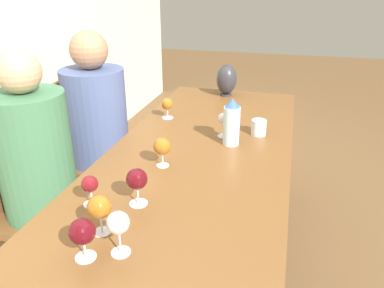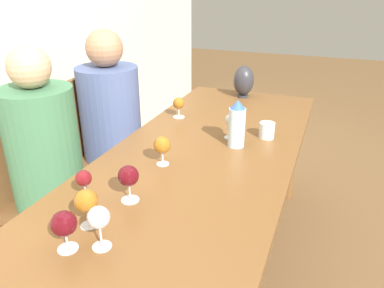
{
  "view_description": "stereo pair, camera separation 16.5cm",
  "coord_description": "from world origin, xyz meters",
  "px_view_note": "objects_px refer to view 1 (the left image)",
  "views": [
    {
      "loc": [
        -1.58,
        -0.39,
        1.54
      ],
      "look_at": [
        -0.12,
        0.0,
        0.87
      ],
      "focal_mm": 35.0,
      "sensor_mm": 36.0,
      "label": 1
    },
    {
      "loc": [
        -1.53,
        -0.55,
        1.54
      ],
      "look_at": [
        -0.12,
        0.0,
        0.87
      ],
      "focal_mm": 35.0,
      "sensor_mm": 36.0,
      "label": 2
    }
  ],
  "objects_px": {
    "vase": "(227,80)",
    "wine_glass_0": "(82,232)",
    "wine_glass_2": "(167,104)",
    "water_bottle": "(232,122)",
    "wine_glass_7": "(162,147)",
    "person_far": "(100,129)",
    "wine_glass_1": "(118,224)",
    "wine_glass_4": "(100,207)",
    "chair_far": "(90,151)",
    "chair_near": "(30,199)",
    "wine_glass_3": "(90,185)",
    "water_tumbler": "(259,127)",
    "wine_glass_6": "(224,119)",
    "person_near": "(40,173)",
    "wine_glass_5": "(137,180)"
  },
  "relations": [
    {
      "from": "wine_glass_1",
      "to": "wine_glass_7",
      "type": "xyz_separation_m",
      "value": [
        0.59,
        0.07,
        -0.01
      ]
    },
    {
      "from": "wine_glass_7",
      "to": "water_tumbler",
      "type": "bearing_deg",
      "value": -38.34
    },
    {
      "from": "chair_near",
      "to": "person_far",
      "type": "xyz_separation_m",
      "value": [
        0.6,
        -0.09,
        0.16
      ]
    },
    {
      "from": "wine_glass_1",
      "to": "wine_glass_2",
      "type": "relative_size",
      "value": 1.18
    },
    {
      "from": "wine_glass_6",
      "to": "person_far",
      "type": "xyz_separation_m",
      "value": [
        0.13,
        0.8,
        -0.19
      ]
    },
    {
      "from": "vase",
      "to": "wine_glass_2",
      "type": "height_order",
      "value": "vase"
    },
    {
      "from": "wine_glass_1",
      "to": "wine_glass_3",
      "type": "relative_size",
      "value": 1.23
    },
    {
      "from": "wine_glass_6",
      "to": "wine_glass_1",
      "type": "bearing_deg",
      "value": 172.28
    },
    {
      "from": "wine_glass_2",
      "to": "chair_near",
      "type": "height_order",
      "value": "chair_near"
    },
    {
      "from": "wine_glass_3",
      "to": "wine_glass_7",
      "type": "distance_m",
      "value": 0.4
    },
    {
      "from": "chair_far",
      "to": "person_near",
      "type": "distance_m",
      "value": 0.63
    },
    {
      "from": "person_far",
      "to": "wine_glass_6",
      "type": "bearing_deg",
      "value": -98.97
    },
    {
      "from": "wine_glass_1",
      "to": "wine_glass_6",
      "type": "bearing_deg",
      "value": -7.72
    },
    {
      "from": "wine_glass_5",
      "to": "person_far",
      "type": "relative_size",
      "value": 0.11
    },
    {
      "from": "wine_glass_5",
      "to": "wine_glass_7",
      "type": "height_order",
      "value": "wine_glass_5"
    },
    {
      "from": "wine_glass_6",
      "to": "chair_far",
      "type": "relative_size",
      "value": 0.13
    },
    {
      "from": "vase",
      "to": "wine_glass_7",
      "type": "xyz_separation_m",
      "value": [
        -1.16,
        0.08,
        -0.02
      ]
    },
    {
      "from": "wine_glass_5",
      "to": "person_far",
      "type": "distance_m",
      "value": 1.07
    },
    {
      "from": "wine_glass_6",
      "to": "vase",
      "type": "bearing_deg",
      "value": 9.01
    },
    {
      "from": "wine_glass_3",
      "to": "wine_glass_4",
      "type": "bearing_deg",
      "value": -141.03
    },
    {
      "from": "wine_glass_2",
      "to": "chair_near",
      "type": "bearing_deg",
      "value": 142.46
    },
    {
      "from": "wine_glass_3",
      "to": "person_near",
      "type": "xyz_separation_m",
      "value": [
        0.3,
        0.45,
        -0.17
      ]
    },
    {
      "from": "wine_glass_3",
      "to": "wine_glass_6",
      "type": "bearing_deg",
      "value": -24.42
    },
    {
      "from": "wine_glass_4",
      "to": "chair_near",
      "type": "relative_size",
      "value": 0.14
    },
    {
      "from": "wine_glass_0",
      "to": "wine_glass_1",
      "type": "xyz_separation_m",
      "value": [
        0.05,
        -0.09,
        0.01
      ]
    },
    {
      "from": "wine_glass_7",
      "to": "chair_far",
      "type": "bearing_deg",
      "value": 52.41
    },
    {
      "from": "wine_glass_3",
      "to": "wine_glass_1",
      "type": "bearing_deg",
      "value": -135.32
    },
    {
      "from": "water_bottle",
      "to": "water_tumbler",
      "type": "height_order",
      "value": "water_bottle"
    },
    {
      "from": "water_bottle",
      "to": "wine_glass_2",
      "type": "distance_m",
      "value": 0.52
    },
    {
      "from": "wine_glass_4",
      "to": "wine_glass_2",
      "type": "bearing_deg",
      "value": 7.17
    },
    {
      "from": "vase",
      "to": "wine_glass_0",
      "type": "distance_m",
      "value": 1.79
    },
    {
      "from": "wine_glass_2",
      "to": "person_near",
      "type": "distance_m",
      "value": 0.81
    },
    {
      "from": "vase",
      "to": "chair_far",
      "type": "bearing_deg",
      "value": 128.82
    },
    {
      "from": "vase",
      "to": "wine_glass_3",
      "type": "xyz_separation_m",
      "value": [
        -1.52,
        0.23,
        -0.03
      ]
    },
    {
      "from": "wine_glass_4",
      "to": "chair_far",
      "type": "distance_m",
      "value": 1.28
    },
    {
      "from": "water_bottle",
      "to": "wine_glass_7",
      "type": "relative_size",
      "value": 1.78
    },
    {
      "from": "water_tumbler",
      "to": "wine_glass_6",
      "type": "relative_size",
      "value": 0.63
    },
    {
      "from": "wine_glass_0",
      "to": "wine_glass_3",
      "type": "height_order",
      "value": "wine_glass_0"
    },
    {
      "from": "wine_glass_2",
      "to": "person_far",
      "type": "height_order",
      "value": "person_far"
    },
    {
      "from": "wine_glass_3",
      "to": "chair_far",
      "type": "height_order",
      "value": "chair_far"
    },
    {
      "from": "water_bottle",
      "to": "wine_glass_0",
      "type": "bearing_deg",
      "value": 163.39
    },
    {
      "from": "chair_far",
      "to": "wine_glass_4",
      "type": "bearing_deg",
      "value": -147.82
    },
    {
      "from": "wine_glass_5",
      "to": "person_near",
      "type": "bearing_deg",
      "value": 67.9
    },
    {
      "from": "wine_glass_0",
      "to": "chair_far",
      "type": "height_order",
      "value": "chair_far"
    },
    {
      "from": "wine_glass_4",
      "to": "chair_far",
      "type": "xyz_separation_m",
      "value": [
        1.04,
        0.66,
        -0.35
      ]
    },
    {
      "from": "wine_glass_7",
      "to": "person_far",
      "type": "distance_m",
      "value": 0.82
    },
    {
      "from": "wine_glass_3",
      "to": "chair_near",
      "type": "distance_m",
      "value": 0.7
    },
    {
      "from": "wine_glass_4",
      "to": "wine_glass_7",
      "type": "height_order",
      "value": "wine_glass_4"
    },
    {
      "from": "water_bottle",
      "to": "wine_glass_5",
      "type": "distance_m",
      "value": 0.68
    },
    {
      "from": "water_bottle",
      "to": "vase",
      "type": "distance_m",
      "value": 0.86
    }
  ]
}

